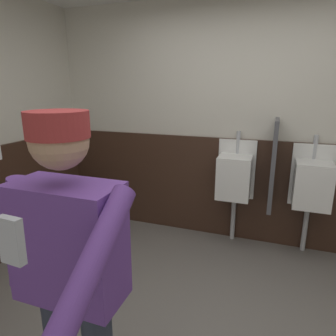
{
  "coord_description": "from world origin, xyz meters",
  "views": [
    {
      "loc": [
        0.32,
        -1.59,
        1.7
      ],
      "look_at": [
        -0.24,
        -0.03,
        1.25
      ],
      "focal_mm": 32.16,
      "sensor_mm": 36.0,
      "label": 1
    }
  ],
  "objects_px": {
    "urinal_middle": "(312,184)",
    "person": "(69,261)",
    "urinal_left": "(235,176)",
    "cell_phone": "(11,241)",
    "trash_bin": "(72,210)"
  },
  "relations": [
    {
      "from": "urinal_middle",
      "to": "cell_phone",
      "type": "relative_size",
      "value": 11.27
    },
    {
      "from": "person",
      "to": "cell_phone",
      "type": "relative_size",
      "value": 14.64
    },
    {
      "from": "cell_phone",
      "to": "trash_bin",
      "type": "relative_size",
      "value": 0.2
    },
    {
      "from": "cell_phone",
      "to": "person",
      "type": "bearing_deg",
      "value": 121.75
    },
    {
      "from": "person",
      "to": "urinal_left",
      "type": "bearing_deg",
      "value": 78.79
    },
    {
      "from": "person",
      "to": "cell_phone",
      "type": "height_order",
      "value": "person"
    },
    {
      "from": "urinal_middle",
      "to": "person",
      "type": "xyz_separation_m",
      "value": [
        -1.18,
        -2.17,
        0.18
      ]
    },
    {
      "from": "urinal_left",
      "to": "person",
      "type": "relative_size",
      "value": 0.77
    },
    {
      "from": "person",
      "to": "cell_phone",
      "type": "bearing_deg",
      "value": -61.45
    },
    {
      "from": "urinal_middle",
      "to": "urinal_left",
      "type": "bearing_deg",
      "value": 180.0
    },
    {
      "from": "urinal_left",
      "to": "cell_phone",
      "type": "distance_m",
      "value": 2.75
    },
    {
      "from": "urinal_left",
      "to": "person",
      "type": "height_order",
      "value": "person"
    },
    {
      "from": "urinal_left",
      "to": "urinal_middle",
      "type": "xyz_separation_m",
      "value": [
        0.75,
        0.0,
        0.0
      ]
    },
    {
      "from": "trash_bin",
      "to": "urinal_middle",
      "type": "bearing_deg",
      "value": 8.64
    },
    {
      "from": "urinal_middle",
      "to": "person",
      "type": "distance_m",
      "value": 2.48
    }
  ]
}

